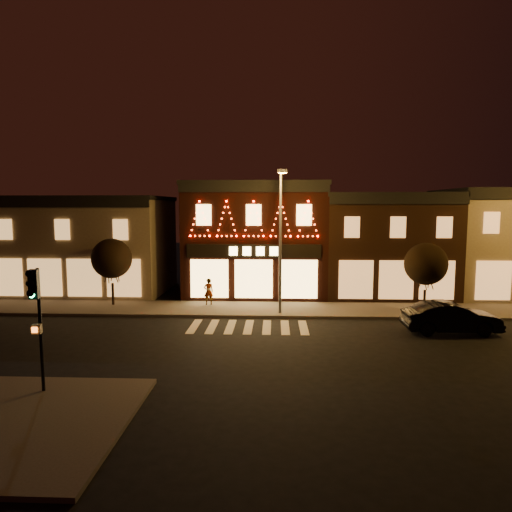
# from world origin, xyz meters

# --- Properties ---
(ground) EXTENTS (120.00, 120.00, 0.00)m
(ground) POSITION_xyz_m (0.00, 0.00, 0.00)
(ground) COLOR black
(ground) RESTS_ON ground
(sidewalk_far) EXTENTS (44.00, 4.00, 0.15)m
(sidewalk_far) POSITION_xyz_m (2.00, 8.00, 0.07)
(sidewalk_far) COLOR #47423D
(sidewalk_far) RESTS_ON ground
(sidewalk_near) EXTENTS (7.00, 7.00, 0.15)m
(sidewalk_near) POSITION_xyz_m (-6.50, -7.50, 0.07)
(sidewalk_near) COLOR #47423D
(sidewalk_near) RESTS_ON ground
(building_left) EXTENTS (12.20, 8.28, 7.30)m
(building_left) POSITION_xyz_m (-13.00, 13.99, 3.66)
(building_left) COLOR #766754
(building_left) RESTS_ON ground
(building_pulp) EXTENTS (10.20, 8.34, 8.30)m
(building_pulp) POSITION_xyz_m (0.00, 13.98, 4.16)
(building_pulp) COLOR black
(building_pulp) RESTS_ON ground
(building_right_a) EXTENTS (9.20, 8.28, 7.50)m
(building_right_a) POSITION_xyz_m (9.50, 13.99, 3.76)
(building_right_a) COLOR black
(building_right_a) RESTS_ON ground
(building_right_b) EXTENTS (9.20, 8.28, 7.80)m
(building_right_b) POSITION_xyz_m (18.50, 13.99, 3.91)
(building_right_b) COLOR #766754
(building_right_b) RESTS_ON ground
(traffic_signal_near) EXTENTS (0.34, 0.46, 4.35)m
(traffic_signal_near) POSITION_xyz_m (-6.71, -5.38, 3.22)
(traffic_signal_near) COLOR black
(traffic_signal_near) RESTS_ON sidewalk_near
(streetlamp_mid) EXTENTS (0.54, 1.95, 8.53)m
(streetlamp_mid) POSITION_xyz_m (1.75, 6.51, 5.15)
(streetlamp_mid) COLOR #59595E
(streetlamp_mid) RESTS_ON sidewalk_far
(tree_left) EXTENTS (2.60, 2.60, 4.35)m
(tree_left) POSITION_xyz_m (-9.19, 8.64, 3.19)
(tree_left) COLOR black
(tree_left) RESTS_ON sidewalk_far
(tree_right) EXTENTS (2.54, 2.54, 4.25)m
(tree_right) POSITION_xyz_m (10.50, 7.19, 3.13)
(tree_right) COLOR black
(tree_right) RESTS_ON sidewalk_far
(dark_sedan) EXTENTS (4.91, 1.82, 1.61)m
(dark_sedan) POSITION_xyz_m (10.63, 3.34, 0.80)
(dark_sedan) COLOR black
(dark_sedan) RESTS_ON ground
(pedestrian) EXTENTS (0.74, 0.61, 1.74)m
(pedestrian) POSITION_xyz_m (-2.91, 8.87, 1.02)
(pedestrian) COLOR gray
(pedestrian) RESTS_ON sidewalk_far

